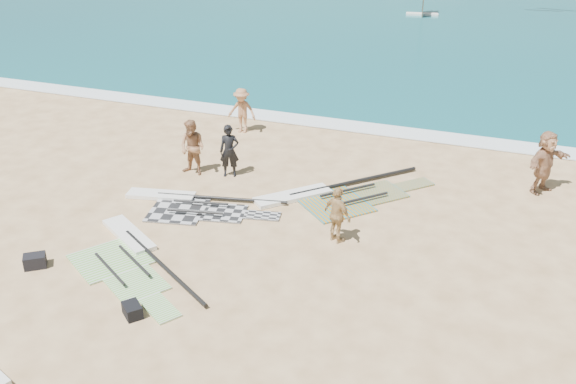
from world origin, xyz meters
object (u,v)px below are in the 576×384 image
(gear_bag_far, at_px, (132,310))
(beachgoer_right, at_px, (545,162))
(gear_bag_near, at_px, (35,261))
(beachgoer_back, at_px, (337,215))
(beachgoer_left, at_px, (193,148))
(rig_grey, at_px, (188,204))
(rig_green, at_px, (130,256))
(beachgoer_mid, at_px, (242,111))
(rig_orange, at_px, (333,195))
(person_wetsuit, at_px, (229,151))

(gear_bag_far, relative_size, beachgoer_right, 0.25)
(gear_bag_near, bearing_deg, beachgoer_back, 30.40)
(gear_bag_near, bearing_deg, beachgoer_right, 38.05)
(beachgoer_back, bearing_deg, beachgoer_left, 4.99)
(gear_bag_near, distance_m, beachgoer_back, 7.65)
(gear_bag_far, bearing_deg, beachgoer_left, 108.35)
(rig_grey, relative_size, beachgoer_back, 3.19)
(rig_green, height_order, gear_bag_near, gear_bag_near)
(gear_bag_near, relative_size, beachgoer_left, 0.29)
(beachgoer_left, relative_size, beachgoer_mid, 1.06)
(rig_orange, relative_size, gear_bag_far, 10.04)
(beachgoer_left, relative_size, beachgoer_right, 0.93)
(rig_orange, relative_size, beachgoer_right, 2.52)
(gear_bag_near, bearing_deg, beachgoer_mid, 85.67)
(beachgoer_back, xyz_separation_m, beachgoer_right, (4.96, 5.17, 0.20))
(person_wetsuit, bearing_deg, rig_grey, -117.52)
(rig_green, bearing_deg, beachgoer_left, 133.03)
(beachgoer_left, xyz_separation_m, beachgoer_back, (5.63, -2.56, -0.13))
(rig_orange, bearing_deg, gear_bag_far, -155.19)
(rig_green, distance_m, gear_bag_near, 2.28)
(gear_bag_far, xyz_separation_m, beachgoer_mid, (-2.56, 11.41, 0.71))
(gear_bag_near, xyz_separation_m, beachgoer_back, (6.58, 3.86, 0.61))
(beachgoer_back, bearing_deg, person_wetsuit, -3.00)
(gear_bag_near, relative_size, beachgoer_right, 0.27)
(rig_green, relative_size, beachgoer_left, 2.51)
(person_wetsuit, xyz_separation_m, beachgoer_back, (4.46, -2.84, -0.08))
(gear_bag_near, xyz_separation_m, person_wetsuit, (2.12, 6.70, 0.69))
(beachgoer_mid, height_order, beachgoer_right, beachgoer_right)
(rig_green, height_order, rig_orange, rig_orange)
(beachgoer_left, relative_size, beachgoer_back, 1.17)
(gear_bag_near, height_order, beachgoer_right, beachgoer_right)
(beachgoer_back, bearing_deg, rig_grey, 23.92)
(beachgoer_right, bearing_deg, rig_orange, 149.26)
(beachgoer_left, bearing_deg, beachgoer_mid, 98.78)
(rig_green, bearing_deg, rig_grey, 123.54)
(person_wetsuit, distance_m, beachgoer_mid, 4.07)
(rig_green, distance_m, beachgoer_left, 5.40)
(person_wetsuit, height_order, beachgoer_right, beachgoer_right)
(person_wetsuit, distance_m, beachgoer_back, 5.29)
(beachgoer_back, bearing_deg, gear_bag_far, 85.18)
(gear_bag_far, distance_m, beachgoer_mid, 11.71)
(beachgoer_mid, relative_size, beachgoer_right, 0.88)
(rig_green, height_order, person_wetsuit, person_wetsuit)
(person_wetsuit, distance_m, beachgoer_right, 9.71)
(rig_green, relative_size, beachgoer_right, 2.33)
(rig_green, relative_size, beachgoer_mid, 2.66)
(beachgoer_mid, bearing_deg, rig_green, -84.55)
(beachgoer_mid, bearing_deg, rig_grey, -81.72)
(person_wetsuit, relative_size, beachgoer_back, 1.10)
(rig_green, bearing_deg, gear_bag_near, -116.14)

